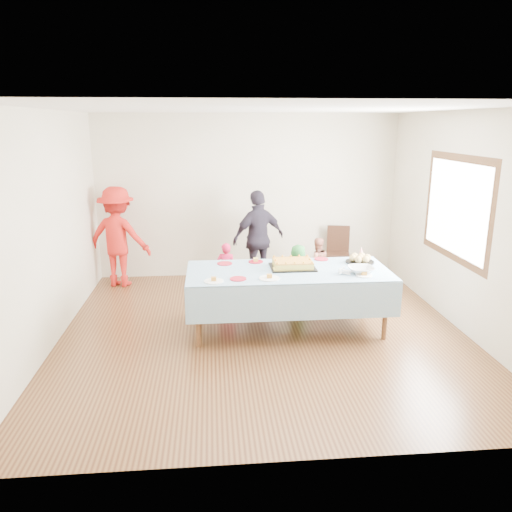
{
  "coord_description": "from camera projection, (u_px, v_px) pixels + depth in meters",
  "views": [
    {
      "loc": [
        -0.62,
        -5.8,
        2.55
      ],
      "look_at": [
        -0.06,
        0.3,
        0.91
      ],
      "focal_mm": 35.0,
      "sensor_mm": 36.0,
      "label": 1
    }
  ],
  "objects": [
    {
      "name": "ground",
      "position": [
        263.0,
        331.0,
        6.29
      ],
      "size": [
        5.0,
        5.0,
        0.0
      ],
      "primitive_type": "plane",
      "color": "#482614",
      "rests_on": "ground"
    },
    {
      "name": "room_walls",
      "position": [
        268.0,
        191.0,
        5.84
      ],
      "size": [
        5.04,
        5.04,
        2.72
      ],
      "color": "beige",
      "rests_on": "ground"
    },
    {
      "name": "party_table",
      "position": [
        288.0,
        274.0,
        6.19
      ],
      "size": [
        2.5,
        1.1,
        0.78
      ],
      "color": "#553B1D",
      "rests_on": "ground"
    },
    {
      "name": "birthday_cake",
      "position": [
        293.0,
        264.0,
        6.26
      ],
      "size": [
        0.56,
        0.43,
        0.1
      ],
      "color": "black",
      "rests_on": "party_table"
    },
    {
      "name": "rolls_tray",
      "position": [
        360.0,
        259.0,
        6.5
      ],
      "size": [
        0.37,
        0.37,
        0.11
      ],
      "color": "black",
      "rests_on": "party_table"
    },
    {
      "name": "punch_bowl",
      "position": [
        361.0,
        270.0,
        6.06
      ],
      "size": [
        0.31,
        0.31,
        0.08
      ],
      "primitive_type": "imported",
      "color": "silver",
      "rests_on": "party_table"
    },
    {
      "name": "party_hat",
      "position": [
        361.0,
        253.0,
        6.66
      ],
      "size": [
        0.1,
        0.1,
        0.17
      ],
      "primitive_type": "cone",
      "color": "silver",
      "rests_on": "party_table"
    },
    {
      "name": "fork_pile",
      "position": [
        345.0,
        271.0,
        6.02
      ],
      "size": [
        0.24,
        0.18,
        0.07
      ],
      "primitive_type": null,
      "color": "white",
      "rests_on": "party_table"
    },
    {
      "name": "plate_red_far_a",
      "position": [
        225.0,
        263.0,
        6.45
      ],
      "size": [
        0.2,
        0.2,
        0.01
      ],
      "primitive_type": "cylinder",
      "color": "#B30D22",
      "rests_on": "party_table"
    },
    {
      "name": "plate_red_far_b",
      "position": [
        256.0,
        262.0,
        6.53
      ],
      "size": [
        0.19,
        0.19,
        0.01
      ],
      "primitive_type": "cylinder",
      "color": "#B30D22",
      "rests_on": "party_table"
    },
    {
      "name": "plate_red_far_c",
      "position": [
        287.0,
        261.0,
        6.54
      ],
      "size": [
        0.17,
        0.17,
        0.01
      ],
      "primitive_type": "cylinder",
      "color": "#B30D22",
      "rests_on": "party_table"
    },
    {
      "name": "plate_red_far_d",
      "position": [
        321.0,
        259.0,
        6.65
      ],
      "size": [
        0.19,
        0.19,
        0.01
      ],
      "primitive_type": "cylinder",
      "color": "#B30D22",
      "rests_on": "party_table"
    },
    {
      "name": "plate_red_near",
      "position": [
        238.0,
        279.0,
        5.82
      ],
      "size": [
        0.2,
        0.2,
        0.01
      ],
      "primitive_type": "cylinder",
      "color": "#B30D22",
      "rests_on": "party_table"
    },
    {
      "name": "plate_white_left",
      "position": [
        214.0,
        281.0,
        5.73
      ],
      "size": [
        0.23,
        0.23,
        0.01
      ],
      "primitive_type": "cylinder",
      "color": "white",
      "rests_on": "party_table"
    },
    {
      "name": "plate_white_mid",
      "position": [
        269.0,
        278.0,
        5.83
      ],
      "size": [
        0.24,
        0.24,
        0.01
      ],
      "primitive_type": "cylinder",
      "color": "white",
      "rests_on": "party_table"
    },
    {
      "name": "plate_white_right",
      "position": [
        364.0,
        275.0,
        5.95
      ],
      "size": [
        0.2,
        0.2,
        0.01
      ],
      "primitive_type": "cylinder",
      "color": "white",
      "rests_on": "party_table"
    },
    {
      "name": "dining_chair",
      "position": [
        338.0,
        249.0,
        8.39
      ],
      "size": [
        0.45,
        0.45,
        0.87
      ],
      "rotation": [
        0.0,
        0.0,
        -0.21
      ],
      "color": "black",
      "rests_on": "ground"
    },
    {
      "name": "toddler_left",
      "position": [
        226.0,
        270.0,
        7.49
      ],
      "size": [
        0.34,
        0.26,
        0.82
      ],
      "primitive_type": "imported",
      "rotation": [
        0.0,
        0.0,
        2.93
      ],
      "color": "#DE1B4A",
      "rests_on": "ground"
    },
    {
      "name": "toddler_mid",
      "position": [
        298.0,
        275.0,
        7.09
      ],
      "size": [
        0.45,
        0.3,
        0.89
      ],
      "primitive_type": "imported",
      "rotation": [
        0.0,
        0.0,
        3.09
      ],
      "color": "#26732F",
      "rests_on": "ground"
    },
    {
      "name": "toddler_right",
      "position": [
        317.0,
        263.0,
        7.87
      ],
      "size": [
        0.42,
        0.34,
        0.81
      ],
      "primitive_type": "imported",
      "rotation": [
        0.0,
        0.0,
        3.23
      ],
      "color": "#C5745C",
      "rests_on": "ground"
    },
    {
      "name": "adult_left",
      "position": [
        118.0,
        237.0,
        7.89
      ],
      "size": [
        1.14,
        0.83,
        1.59
      ],
      "primitive_type": "imported",
      "rotation": [
        0.0,
        0.0,
        2.89
      ],
      "color": "red",
      "rests_on": "ground"
    },
    {
      "name": "adult_right",
      "position": [
        259.0,
        238.0,
        7.93
      ],
      "size": [
        0.97,
        0.71,
        1.53
      ],
      "primitive_type": "imported",
      "rotation": [
        0.0,
        0.0,
        3.57
      ],
      "color": "#292331",
      "rests_on": "ground"
    }
  ]
}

